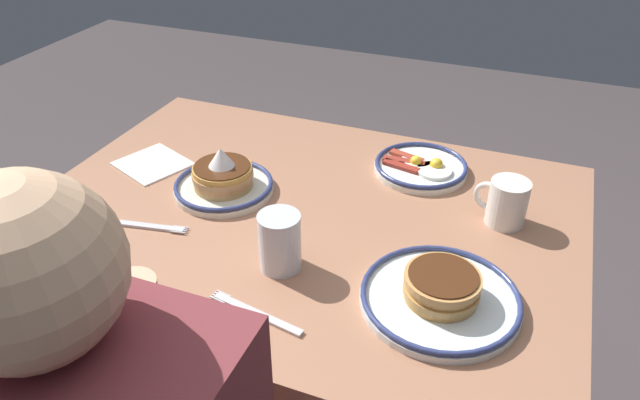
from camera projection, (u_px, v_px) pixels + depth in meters
The scene contains 10 objects.
dining_table at pixel (301, 243), 1.29m from camera, with size 1.14×0.85×0.73m.
plate_near_main at pixel (421, 167), 1.39m from camera, with size 0.22×0.22×0.04m.
plate_center_pancakes at pixel (223, 180), 1.31m from camera, with size 0.22×0.22×0.11m.
plate_far_companion at pixel (441, 295), 1.01m from camera, with size 0.27×0.27×0.06m.
coffee_mug at pixel (506, 202), 1.20m from camera, with size 0.11×0.08×0.10m.
drinking_glass at pixel (280, 244), 1.08m from camera, with size 0.08×0.08×0.11m.
paper_napkin at pixel (153, 164), 1.42m from camera, with size 0.15×0.14×0.00m, color white.
fork_near at pixel (144, 226), 1.21m from camera, with size 0.19×0.05×0.01m.
fork_far at pixel (255, 313), 1.00m from camera, with size 0.18×0.05×0.01m.
tea_spoon at pixel (76, 279), 1.07m from camera, with size 0.18×0.04×0.01m.
Camera 1 is at (-0.42, 0.95, 1.44)m, focal length 33.55 mm.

